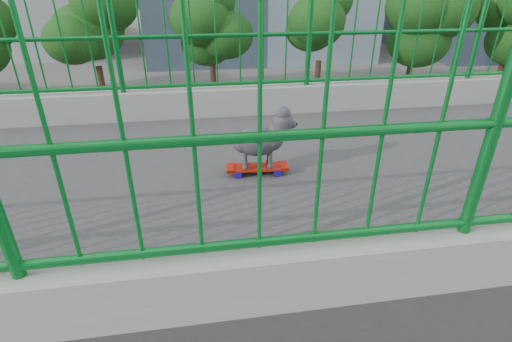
{
  "coord_description": "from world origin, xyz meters",
  "views": [
    {
      "loc": [
        2.73,
        2.78,
        8.4
      ],
      "look_at": [
        -0.29,
        3.25,
        6.82
      ],
      "focal_mm": 26.65,
      "sensor_mm": 36.0,
      "label": 1
    }
  ],
  "objects": [
    {
      "name": "car_3",
      "position": [
        -15.6,
        7.75,
        0.75
      ],
      "size": [
        2.11,
        5.18,
        1.5
      ],
      "primitive_type": "imported",
      "rotation": [
        0.0,
        0.0,
        3.14
      ],
      "color": "#A3A2A8",
      "rests_on": "ground"
    },
    {
      "name": "skateboard",
      "position": [
        0.09,
        3.2,
        7.05
      ],
      "size": [
        0.17,
        0.49,
        0.06
      ],
      "rotation": [
        0.0,
        0.0,
        -0.06
      ],
      "color": "red",
      "rests_on": "footbridge"
    },
    {
      "name": "poodle",
      "position": [
        0.09,
        3.23,
        7.3
      ],
      "size": [
        0.24,
        0.53,
        0.44
      ],
      "rotation": [
        0.0,
        0.0,
        -0.06
      ],
      "color": "#272529",
      "rests_on": "skateboard"
    },
    {
      "name": "road",
      "position": [
        -13.0,
        0.0,
        0.01
      ],
      "size": [
        18.0,
        90.0,
        0.02
      ],
      "primitive_type": "cube",
      "color": "black",
      "rests_on": "ground"
    },
    {
      "name": "street_trees",
      "position": [
        -26.03,
        1.06,
        4.72
      ],
      "size": [
        5.3,
        60.4,
        7.26
      ],
      "color": "black",
      "rests_on": "ground"
    },
    {
      "name": "car_2",
      "position": [
        -12.4,
        14.1,
        0.66
      ],
      "size": [
        2.19,
        4.75,
        1.32
      ],
      "primitive_type": "imported",
      "rotation": [
        0.0,
        0.0,
        3.14
      ],
      "color": "silver",
      "rests_on": "ground"
    }
  ]
}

